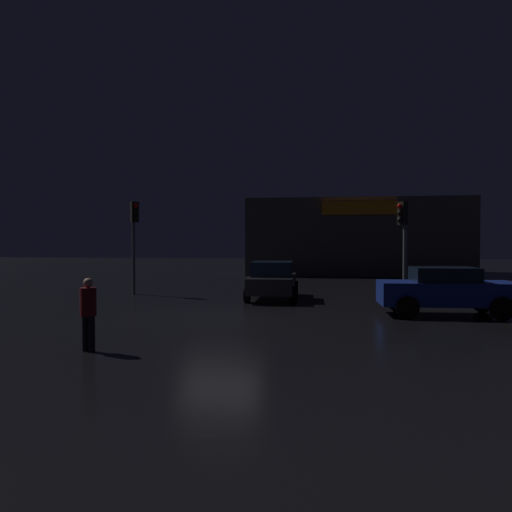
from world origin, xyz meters
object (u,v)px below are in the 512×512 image
(store_building, at_px, (356,237))
(car_far, at_px, (446,290))
(traffic_signal_opposite, at_px, (134,229))
(traffic_signal_main, at_px, (403,232))
(car_near, at_px, (273,280))
(pedestrian, at_px, (88,309))

(store_building, relative_size, car_far, 3.64)
(store_building, distance_m, traffic_signal_opposite, 20.83)
(traffic_signal_main, bearing_deg, car_far, -78.87)
(car_far, bearing_deg, car_near, 145.43)
(store_building, relative_size, traffic_signal_main, 3.96)
(store_building, height_order, traffic_signal_main, store_building)
(traffic_signal_main, relative_size, pedestrian, 2.50)
(car_near, relative_size, car_far, 1.08)
(store_building, xyz_separation_m, car_far, (1.84, -23.17, -1.88))
(car_far, bearing_deg, traffic_signal_main, 101.13)
(store_building, height_order, car_far, store_building)
(traffic_signal_main, relative_size, traffic_signal_opposite, 0.95)
(car_far, bearing_deg, store_building, 94.54)
(traffic_signal_opposite, bearing_deg, car_near, -9.15)
(store_building, distance_m, pedestrian, 30.83)
(car_near, bearing_deg, pedestrian, -103.75)
(pedestrian, bearing_deg, car_far, 38.41)
(store_building, xyz_separation_m, traffic_signal_opposite, (-10.38, -18.05, 0.22))
(traffic_signal_main, xyz_separation_m, car_far, (0.81, -4.11, -1.90))
(traffic_signal_opposite, bearing_deg, store_building, 60.10)
(car_near, xyz_separation_m, pedestrian, (-2.68, -10.96, 0.11))
(pedestrian, bearing_deg, traffic_signal_main, 54.46)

